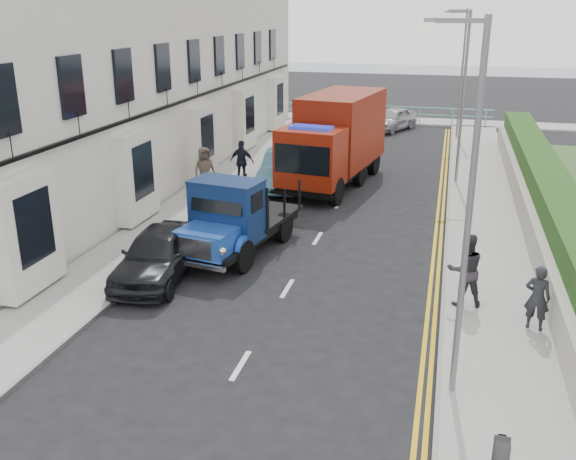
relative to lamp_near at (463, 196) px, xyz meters
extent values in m
plane|color=black|center=(-4.18, 2.00, -4.00)|extent=(120.00, 120.00, 0.00)
cube|color=gray|center=(-9.38, 11.00, -3.94)|extent=(2.40, 38.00, 0.12)
cube|color=gray|center=(1.12, 11.00, -3.94)|extent=(2.60, 38.00, 0.12)
cube|color=gray|center=(-4.18, 31.00, -3.94)|extent=(30.00, 2.50, 0.12)
plane|color=slate|center=(-4.18, 62.00, -4.00)|extent=(120.00, 120.00, 0.00)
cube|color=silver|center=(-13.68, 15.00, 3.00)|extent=(6.00, 30.00, 14.00)
cube|color=black|center=(-10.53, 15.00, -0.40)|extent=(0.12, 28.00, 0.10)
cube|color=#B2AD9E|center=(2.42, 11.00, -3.45)|extent=(0.30, 28.00, 1.00)
cube|color=#1E4115|center=(3.12, 11.00, -3.05)|extent=(1.20, 28.00, 1.70)
cube|color=#59B2A5|center=(-4.18, 30.20, -2.92)|extent=(13.00, 0.08, 0.06)
cube|color=#59B2A5|center=(-4.18, 30.20, -3.35)|extent=(13.00, 0.06, 0.05)
cylinder|color=slate|center=(0.12, 0.00, -0.50)|extent=(0.12, 0.12, 7.00)
cube|color=slate|center=(-0.38, 0.00, 2.90)|extent=(1.00, 0.08, 0.08)
cube|color=beige|center=(-0.88, 0.00, 2.78)|extent=(0.35, 0.18, 0.18)
cylinder|color=slate|center=(0.12, 16.00, -0.50)|extent=(0.12, 0.12, 7.00)
cube|color=slate|center=(-0.38, 16.00, 2.90)|extent=(1.00, 0.08, 0.08)
cube|color=beige|center=(-0.88, 16.00, 2.78)|extent=(0.35, 0.18, 0.18)
cylinder|color=slate|center=(0.12, 26.00, -0.50)|extent=(0.12, 0.12, 7.00)
cube|color=slate|center=(-0.38, 26.00, 2.90)|extent=(1.00, 0.08, 0.08)
cube|color=beige|center=(-0.88, 26.00, 2.78)|extent=(0.35, 0.18, 0.18)
cylinder|color=black|center=(-7.36, 5.10, -3.53)|extent=(0.41, 0.97, 0.94)
cylinder|color=black|center=(-5.66, 4.80, -3.53)|extent=(0.41, 0.97, 0.94)
cylinder|color=black|center=(-6.88, 7.81, -3.53)|extent=(0.41, 0.97, 0.94)
cylinder|color=black|center=(-5.18, 7.51, -3.53)|extent=(0.41, 0.97, 0.94)
cube|color=black|center=(-6.27, 6.30, -3.39)|extent=(2.65, 4.96, 0.18)
cube|color=#2150B5|center=(-6.58, 4.52, -3.04)|extent=(1.72, 1.52, 0.71)
cube|color=silver|center=(-6.70, 3.87, -3.04)|extent=(1.03, 0.26, 0.54)
cube|color=#0F2451|center=(-6.39, 5.63, -2.48)|extent=(2.14, 1.50, 1.72)
cube|color=black|center=(-6.06, 7.46, -3.16)|extent=(2.51, 3.06, 0.12)
cylinder|color=black|center=(-6.28, 12.11, -3.46)|extent=(0.47, 1.11, 1.07)
cylinder|color=black|center=(-4.26, 11.80, -3.46)|extent=(0.47, 1.11, 1.07)
cylinder|color=black|center=(-5.82, 15.10, -3.46)|extent=(0.47, 1.11, 1.07)
cylinder|color=black|center=(-3.80, 14.78, -3.46)|extent=(0.47, 1.11, 1.07)
cylinder|color=black|center=(-5.49, 17.22, -3.46)|extent=(0.47, 1.11, 1.07)
cylinder|color=black|center=(-3.47, 16.90, -3.46)|extent=(0.47, 1.11, 1.07)
cube|color=black|center=(-4.88, 14.46, -3.27)|extent=(3.26, 7.09, 0.24)
cube|color=maroon|center=(-5.27, 11.96, -2.24)|extent=(2.60, 2.19, 2.14)
cube|color=black|center=(-5.41, 11.07, -2.15)|extent=(2.13, 0.41, 1.07)
cube|color=maroon|center=(-4.72, 15.52, -1.76)|extent=(3.19, 5.38, 2.92)
imported|color=black|center=(-7.78, 3.84, -3.29)|extent=(2.03, 4.29, 1.42)
imported|color=teal|center=(-6.78, 13.88, -3.25)|extent=(1.87, 4.65, 1.50)
imported|color=#A6A7AB|center=(-6.78, 15.75, -3.27)|extent=(2.23, 5.08, 1.45)
imported|color=black|center=(-7.68, 27.69, -3.36)|extent=(3.14, 4.98, 1.28)
imported|color=#9C9BA0|center=(-3.68, 27.86, -3.32)|extent=(3.05, 4.26, 1.35)
imported|color=#222428|center=(1.91, 3.01, -3.10)|extent=(0.64, 0.50, 1.55)
imported|color=#2F2932|center=(0.33, 3.89, -2.95)|extent=(1.06, 0.93, 1.86)
imported|color=black|center=(-8.58, 13.71, -3.00)|extent=(1.05, 0.47, 1.76)
imported|color=#433A30|center=(-9.53, 11.88, -2.97)|extent=(1.03, 1.03, 1.81)
camera|label=1|loc=(-0.35, -11.13, 3.13)|focal=40.00mm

